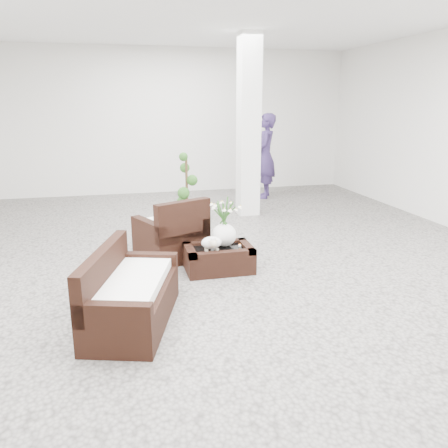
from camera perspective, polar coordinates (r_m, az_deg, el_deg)
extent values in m
plane|color=gray|center=(6.47, -0.21, -5.08)|extent=(11.00, 11.00, 0.00)
cube|color=white|center=(9.10, 3.11, 12.09)|extent=(0.40, 0.40, 3.50)
cube|color=black|center=(6.19, -0.67, -4.48)|extent=(0.90, 0.60, 0.31)
ellipsoid|color=white|center=(5.99, -1.59, -2.53)|extent=(0.28, 0.23, 0.21)
cylinder|color=white|center=(6.23, 1.97, -2.71)|extent=(0.04, 0.04, 0.03)
cube|color=black|center=(6.66, -6.74, -0.46)|extent=(1.12, 1.10, 0.91)
cube|color=black|center=(4.80, -11.46, -7.79)|extent=(1.11, 1.62, 0.79)
imported|color=#362757|center=(10.82, 5.23, 8.50)|extent=(0.70, 0.84, 1.98)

